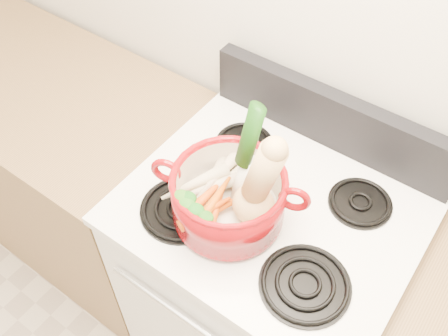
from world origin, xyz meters
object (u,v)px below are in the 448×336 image
Objects in this scene: dutch_oven at (229,197)px; squash at (255,182)px; stove_body at (262,289)px; leek at (245,157)px.

dutch_oven is 1.04× the size of squash.
stove_body is at bearing 34.33° from dutch_oven.
leek reaches higher than squash.
squash is at bearing -94.93° from stove_body.
squash is at bearing -9.45° from dutch_oven.
leek is (-0.05, 0.04, 0.02)m from squash.
squash reaches higher than dutch_oven.
leek is (0.01, 0.05, 0.11)m from dutch_oven.
squash is 0.89× the size of leek.
stove_body is 0.59m from dutch_oven.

